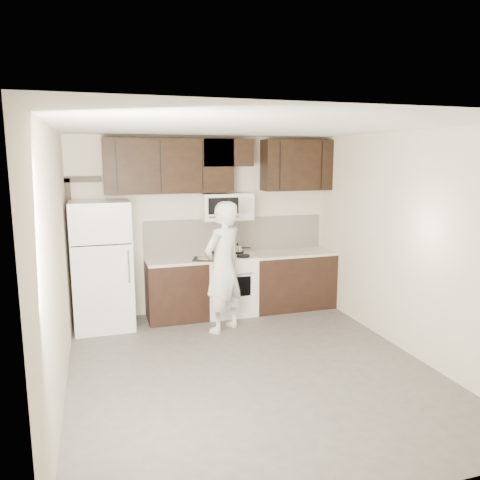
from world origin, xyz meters
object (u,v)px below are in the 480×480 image
microwave (227,206)px  person (223,267)px  refrigerator (102,265)px  stove (229,284)px

microwave → person: microwave is taller
microwave → person: (-0.28, -0.79, -0.75)m
refrigerator → person: bearing=-21.8°
refrigerator → person: person is taller
person → stove: bearing=-145.6°
stove → refrigerator: 1.90m
microwave → refrigerator: size_ratio=0.42×
refrigerator → microwave: bearing=5.1°
stove → microwave: size_ratio=1.24×
microwave → person: 1.12m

